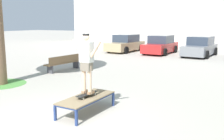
{
  "coord_description": "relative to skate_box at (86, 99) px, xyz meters",
  "views": [
    {
      "loc": [
        4.29,
        -5.06,
        2.55
      ],
      "look_at": [
        0.19,
        2.35,
        1.0
      ],
      "focal_mm": 42.0,
      "sensor_mm": 36.0,
      "label": 1
    }
  ],
  "objects": [
    {
      "name": "ground_plane",
      "position": [
        -0.19,
        -0.85,
        -0.41
      ],
      "size": [
        120.0,
        120.0,
        0.0
      ],
      "primitive_type": "plane",
      "color": "#B2AA9E"
    },
    {
      "name": "skate_box",
      "position": [
        0.0,
        0.0,
        0.0
      ],
      "size": [
        0.8,
        1.92,
        0.46
      ],
      "color": "navy",
      "rests_on": "ground"
    },
    {
      "name": "skateboard",
      "position": [
        0.0,
        0.03,
        0.12
      ],
      "size": [
        0.24,
        0.81,
        0.09
      ],
      "color": "black",
      "rests_on": "skate_box"
    },
    {
      "name": "skater",
      "position": [
        0.0,
        0.03,
        1.12
      ],
      "size": [
        1.0,
        0.3,
        1.69
      ],
      "color": "beige",
      "rests_on": "skateboard"
    },
    {
      "name": "grass_patch_near_left",
      "position": [
        -5.16,
        1.17,
        -0.41
      ],
      "size": [
        2.09,
        2.09,
        0.01
      ],
      "primitive_type": "cylinder",
      "color": "#519342",
      "rests_on": "ground"
    },
    {
      "name": "car_tan",
      "position": [
        -5.96,
        14.72,
        0.28
      ],
      "size": [
        2.19,
        4.33,
        1.5
      ],
      "color": "tan",
      "rests_on": "ground"
    },
    {
      "name": "car_red",
      "position": [
        -2.81,
        14.8,
        0.28
      ],
      "size": [
        2.02,
        4.25,
        1.5
      ],
      "color": "red",
      "rests_on": "ground"
    },
    {
      "name": "car_grey",
      "position": [
        0.35,
        14.69,
        0.28
      ],
      "size": [
        2.18,
        4.33,
        1.5
      ],
      "color": "slate",
      "rests_on": "ground"
    },
    {
      "name": "park_bench",
      "position": [
        -4.77,
        4.89,
        0.03
      ],
      "size": [
        0.66,
        2.43,
        0.83
      ],
      "color": "brown",
      "rests_on": "ground"
    }
  ]
}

